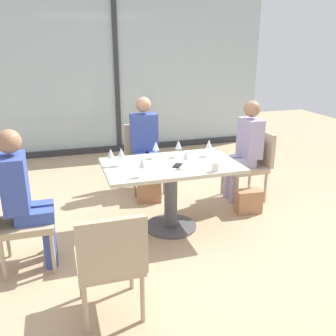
{
  "coord_description": "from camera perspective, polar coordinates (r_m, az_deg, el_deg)",
  "views": [
    {
      "loc": [
        -1.1,
        -3.49,
        1.92
      ],
      "look_at": [
        0.0,
        0.1,
        0.65
      ],
      "focal_mm": 39.88,
      "sensor_mm": 36.0,
      "label": 1
    }
  ],
  "objects": [
    {
      "name": "person_far_right",
      "position": [
        4.71,
        11.71,
        3.28
      ],
      "size": [
        0.39,
        0.34,
        1.26
      ],
      "color": "#9E93B7",
      "rests_on": "ground_plane"
    },
    {
      "name": "wine_glass_1",
      "position": [
        4.06,
        1.61,
        3.55
      ],
      "size": [
        0.07,
        0.07,
        0.18
      ],
      "color": "silver",
      "rests_on": "dining_table_main"
    },
    {
      "name": "cell_phone_on_table",
      "position": [
        3.78,
        1.46,
        0.39
      ],
      "size": [
        0.14,
        0.16,
        0.01
      ],
      "primitive_type": "cube",
      "rotation": [
        0.0,
        0.0,
        -0.62
      ],
      "color": "black",
      "rests_on": "dining_table_main"
    },
    {
      "name": "handbag_0",
      "position": [
        4.51,
        12.19,
        -5.01
      ],
      "size": [
        0.31,
        0.18,
        0.28
      ],
      "primitive_type": "cube",
      "rotation": [
        0.0,
        0.0,
        -0.08
      ],
      "color": "#A3704C",
      "rests_on": "ground_plane"
    },
    {
      "name": "handbag_1",
      "position": [
        4.72,
        -2.89,
        -3.51
      ],
      "size": [
        0.33,
        0.22,
        0.28
      ],
      "primitive_type": "cube",
      "rotation": [
        0.0,
        0.0,
        -0.2
      ],
      "color": "#A3704C",
      "rests_on": "ground_plane"
    },
    {
      "name": "coffee_cup",
      "position": [
        3.64,
        7.27,
        0.18
      ],
      "size": [
        0.08,
        0.08,
        0.09
      ],
      "primitive_type": "cylinder",
      "color": "white",
      "rests_on": "dining_table_main"
    },
    {
      "name": "person_side_end",
      "position": [
        3.41,
        -21.18,
        -3.62
      ],
      "size": [
        0.39,
        0.34,
        1.26
      ],
      "color": "#384C9E",
      "rests_on": "ground_plane"
    },
    {
      "name": "wine_glass_0",
      "position": [
        3.45,
        -3.91,
        0.75
      ],
      "size": [
        0.07,
        0.07,
        0.18
      ],
      "color": "silver",
      "rests_on": "dining_table_main"
    },
    {
      "name": "wine_glass_6",
      "position": [
        4.1,
        6.28,
        3.62
      ],
      "size": [
        0.07,
        0.07,
        0.18
      ],
      "color": "silver",
      "rests_on": "dining_table_main"
    },
    {
      "name": "dining_table_main",
      "position": [
        3.91,
        0.43,
        -1.83
      ],
      "size": [
        1.38,
        0.85,
        0.73
      ],
      "color": "#BCB29E",
      "rests_on": "ground_plane"
    },
    {
      "name": "window_wall_backdrop",
      "position": [
        6.81,
        -7.84,
        12.55
      ],
      "size": [
        5.52,
        0.1,
        2.7
      ],
      "color": "#A5B7BC",
      "rests_on": "ground_plane"
    },
    {
      "name": "chair_side_end",
      "position": [
        3.5,
        -22.58,
        -6.86
      ],
      "size": [
        0.5,
        0.46,
        0.87
      ],
      "color": "tan",
      "rests_on": "ground_plane"
    },
    {
      "name": "wine_glass_3",
      "position": [
        3.79,
        -7.17,
        2.3
      ],
      "size": [
        0.07,
        0.07,
        0.18
      ],
      "color": "silver",
      "rests_on": "dining_table_main"
    },
    {
      "name": "wine_glass_4",
      "position": [
        4.01,
        -1.88,
        3.35
      ],
      "size": [
        0.07,
        0.07,
        0.18
      ],
      "color": "silver",
      "rests_on": "dining_table_main"
    },
    {
      "name": "chair_far_right",
      "position": [
        4.82,
        12.69,
        1.04
      ],
      "size": [
        0.5,
        0.46,
        0.87
      ],
      "color": "tan",
      "rests_on": "ground_plane"
    },
    {
      "name": "wine_glass_5",
      "position": [
        3.78,
        -8.76,
        2.17
      ],
      "size": [
        0.07,
        0.07,
        0.18
      ],
      "color": "silver",
      "rests_on": "dining_table_main"
    },
    {
      "name": "chair_front_left",
      "position": [
        2.69,
        -8.81,
        -13.54
      ],
      "size": [
        0.46,
        0.5,
        0.87
      ],
      "color": "tan",
      "rests_on": "ground_plane"
    },
    {
      "name": "chair_near_window",
      "position": [
        5.05,
        -3.75,
        2.27
      ],
      "size": [
        0.46,
        0.51,
        0.87
      ],
      "color": "tan",
      "rests_on": "ground_plane"
    },
    {
      "name": "wine_glass_2",
      "position": [
        3.68,
        2.8,
        1.95
      ],
      "size": [
        0.07,
        0.07,
        0.18
      ],
      "color": "silver",
      "rests_on": "dining_table_main"
    },
    {
      "name": "ground_plane",
      "position": [
        4.14,
        0.41,
        -8.99
      ],
      "size": [
        12.0,
        12.0,
        0.0
      ],
      "primitive_type": "plane",
      "color": "tan"
    },
    {
      "name": "person_near_window",
      "position": [
        4.89,
        -3.5,
        4.21
      ],
      "size": [
        0.34,
        0.39,
        1.26
      ],
      "color": "#384C9E",
      "rests_on": "ground_plane"
    }
  ]
}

